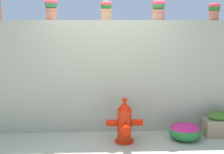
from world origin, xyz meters
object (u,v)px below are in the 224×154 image
object	(u,v)px
potted_plant_2	(51,7)
flower_bush_left	(185,131)
potted_plant_3	(106,9)
fire_hydrant	(125,123)
potted_plant_5	(214,9)
planter_box	(222,124)
potted_plant_4	(159,8)

from	to	relation	value
potted_plant_2	flower_bush_left	distance (m)	3.26
potted_plant_3	fire_hydrant	bearing A→B (deg)	-67.88
potted_plant_2	potted_plant_5	xyz separation A→B (m)	(2.99, -0.05, -0.04)
potted_plant_5	planter_box	bearing A→B (deg)	-79.22
potted_plant_3	potted_plant_4	size ratio (longest dim) A/B	0.93
potted_plant_2	potted_plant_4	world-z (taller)	potted_plant_2
potted_plant_4	flower_bush_left	bearing A→B (deg)	-59.36
potted_plant_2	flower_bush_left	world-z (taller)	potted_plant_2
potted_plant_4	potted_plant_5	bearing A→B (deg)	-3.35
potted_plant_2	fire_hydrant	size ratio (longest dim) A/B	0.51
planter_box	flower_bush_left	bearing A→B (deg)	-168.43
potted_plant_3	flower_bush_left	world-z (taller)	potted_plant_3
potted_plant_2	potted_plant_4	bearing A→B (deg)	0.14
planter_box	potted_plant_4	bearing A→B (deg)	154.97
potted_plant_4	potted_plant_3	bearing A→B (deg)	-178.59
potted_plant_4	planter_box	xyz separation A→B (m)	(1.11, -0.52, -2.07)
flower_bush_left	planter_box	xyz separation A→B (m)	(0.71, 0.15, 0.06)
potted_plant_2	fire_hydrant	bearing A→B (deg)	-29.57
potted_plant_5	fire_hydrant	size ratio (longest dim) A/B	0.42
fire_hydrant	planter_box	xyz separation A→B (m)	(1.79, 0.22, -0.13)
planter_box	fire_hydrant	bearing A→B (deg)	-173.01
potted_plant_5	flower_bush_left	bearing A→B (deg)	-136.11
potted_plant_4	potted_plant_5	distance (m)	1.02
potted_plant_3	potted_plant_2	bearing A→B (deg)	178.91
potted_plant_5	potted_plant_3	bearing A→B (deg)	178.97
flower_bush_left	planter_box	size ratio (longest dim) A/B	0.89
potted_plant_5	planter_box	world-z (taller)	potted_plant_5
potted_plant_3	fire_hydrant	world-z (taller)	potted_plant_3
fire_hydrant	potted_plant_3	bearing A→B (deg)	112.12
potted_plant_3	potted_plant_5	distance (m)	1.99
potted_plant_3	potted_plant_5	bearing A→B (deg)	-1.03
potted_plant_2	fire_hydrant	distance (m)	2.46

